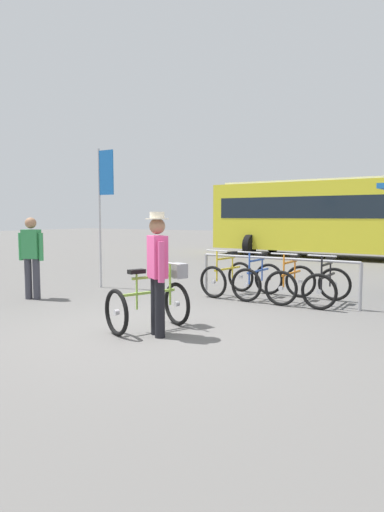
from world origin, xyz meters
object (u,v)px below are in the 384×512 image
racked_bike_orange (291,283)px  pedestrian_with_backpack (32,253)px  racked_bike_black (327,286)px  banner_flag (104,191)px  racked_bike_blue (258,280)px  person_with_featured_bike (157,268)px  racked_bike_yellow (227,277)px  featured_bicycle (153,299)px  bus_distant (338,214)px

racked_bike_orange → pedestrian_with_backpack: 5.18m
racked_bike_black → banner_flag: (-4.93, -0.60, 1.86)m
racked_bike_orange → banner_flag: bearing=-171.7°
racked_bike_blue → person_with_featured_bike: 3.46m
racked_bike_yellow → person_with_featured_bike: bearing=-80.1°
featured_bicycle → person_with_featured_bike: bearing=-44.8°
featured_bicycle → bus_distant: size_ratio=0.12×
featured_bicycle → pedestrian_with_backpack: 3.59m
racked_bike_black → bus_distant: size_ratio=0.11×
racked_bike_blue → racked_bike_black: size_ratio=1.01×
racked_bike_orange → racked_bike_black: size_ratio=1.01×
featured_bicycle → pedestrian_with_backpack: size_ratio=0.77×
racked_bike_orange → person_with_featured_bike: person_with_featured_bike is taller
bus_distant → racked_bike_yellow: bearing=-90.8°
racked_bike_blue → person_with_featured_bike: person_with_featured_bike is taller
racked_bike_yellow → racked_bike_blue: 0.70m
racked_bike_yellow → racked_bike_black: bearing=-1.5°
racked_bike_yellow → pedestrian_with_backpack: pedestrian_with_backpack is taller
racked_bike_yellow → racked_bike_blue: same height
person_with_featured_bike → bus_distant: 13.12m
racked_bike_black → pedestrian_with_backpack: bearing=-155.6°
racked_bike_black → bus_distant: bearing=101.5°
featured_bicycle → pedestrian_with_backpack: pedestrian_with_backpack is taller
racked_bike_black → pedestrian_with_backpack: 5.80m
racked_bike_black → bus_distant: bus_distant is taller
pedestrian_with_backpack → bus_distant: bearing=74.8°
racked_bike_blue → bus_distant: 9.79m
racked_bike_blue → person_with_featured_bike: bearing=-91.7°
featured_bicycle → banner_flag: banner_flag is taller
featured_bicycle → person_with_featured_bike: person_with_featured_bike is taller
racked_bike_blue → racked_bike_black: bearing=-1.5°
racked_bike_blue → featured_bicycle: size_ratio=0.91×
racked_bike_orange → pedestrian_with_backpack: (-4.55, -2.40, 0.57)m
racked_bike_blue → racked_bike_yellow: bearing=178.5°
racked_bike_blue → banner_flag: bearing=-169.7°
racked_bike_orange → featured_bicycle: size_ratio=0.91×
racked_bike_yellow → person_with_featured_bike: (0.60, -3.42, 0.58)m
banner_flag → featured_bicycle: bearing=-38.3°
racked_bike_yellow → person_with_featured_bike: size_ratio=0.69×
bus_distant → banner_flag: banner_flag is taller
pedestrian_with_backpack → banner_flag: (0.32, 1.78, 1.29)m
pedestrian_with_backpack → racked_bike_black: bearing=24.4°
racked_bike_black → pedestrian_with_backpack: (-5.25, -2.38, 0.57)m
racked_bike_blue → racked_bike_black: (1.40, -0.04, 0.00)m
racked_bike_yellow → bus_distant: (0.13, 9.66, 1.37)m
racked_bike_yellow → racked_bike_blue: size_ratio=1.03×
racked_bike_blue → racked_bike_black: same height
featured_bicycle → racked_bike_orange: bearing=71.1°
pedestrian_with_backpack → banner_flag: bearing=79.8°
bus_distant → banner_flag: 10.75m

